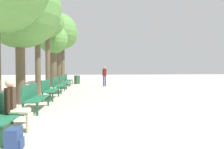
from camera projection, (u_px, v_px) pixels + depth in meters
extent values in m
plane|color=beige|center=(102.00, 136.00, 4.88)|extent=(80.00, 80.00, 0.00)
cube|color=#1E6042|center=(7.00, 116.00, 5.02)|extent=(0.53, 1.87, 0.04)
cube|color=#19422D|center=(2.00, 137.00, 4.17)|extent=(0.06, 0.06, 0.40)
cube|color=#19422D|center=(28.00, 116.00, 5.93)|extent=(0.06, 0.06, 0.40)
cube|color=#19422D|center=(12.00, 117.00, 5.89)|extent=(0.06, 0.06, 0.40)
cube|color=#1E6042|center=(37.00, 99.00, 7.77)|extent=(0.53, 1.87, 0.04)
cube|color=#1E6042|center=(30.00, 91.00, 7.73)|extent=(0.04, 1.87, 0.49)
cube|color=#19422D|center=(37.00, 109.00, 6.91)|extent=(0.06, 0.06, 0.40)
cube|color=#19422D|center=(48.00, 101.00, 8.68)|extent=(0.06, 0.06, 0.40)
cube|color=#19422D|center=(23.00, 110.00, 6.87)|extent=(0.06, 0.06, 0.40)
cube|color=#19422D|center=(37.00, 101.00, 8.64)|extent=(0.06, 0.06, 0.40)
cube|color=#1E6042|center=(51.00, 90.00, 10.51)|extent=(0.53, 1.87, 0.04)
cube|color=#1E6042|center=(46.00, 85.00, 10.48)|extent=(0.04, 1.87, 0.49)
cube|color=#19422D|center=(53.00, 97.00, 9.66)|extent=(0.06, 0.06, 0.40)
cube|color=#19422D|center=(59.00, 93.00, 11.42)|extent=(0.06, 0.06, 0.40)
cube|color=#19422D|center=(42.00, 98.00, 9.61)|extent=(0.06, 0.06, 0.40)
cube|color=#19422D|center=(50.00, 93.00, 11.38)|extent=(0.06, 0.06, 0.40)
cube|color=#1E6042|center=(59.00, 86.00, 13.26)|extent=(0.53, 1.87, 0.04)
cube|color=#1E6042|center=(55.00, 81.00, 13.22)|extent=(0.04, 1.87, 0.49)
cube|color=#19422D|center=(61.00, 91.00, 12.40)|extent=(0.06, 0.06, 0.40)
cube|color=#19422D|center=(65.00, 88.00, 14.17)|extent=(0.06, 0.06, 0.40)
cube|color=#19422D|center=(53.00, 91.00, 12.36)|extent=(0.06, 0.06, 0.40)
cube|color=#19422D|center=(58.00, 88.00, 14.13)|extent=(0.06, 0.06, 0.40)
cube|color=#1E6042|center=(65.00, 83.00, 16.00)|extent=(0.53, 1.87, 0.04)
cube|color=#1E6042|center=(61.00, 79.00, 15.97)|extent=(0.04, 1.87, 0.49)
cube|color=#19422D|center=(67.00, 87.00, 15.15)|extent=(0.06, 0.06, 0.40)
cube|color=#19422D|center=(69.00, 85.00, 16.91)|extent=(0.06, 0.06, 0.40)
cube|color=#19422D|center=(60.00, 87.00, 15.10)|extent=(0.06, 0.06, 0.40)
cube|color=#19422D|center=(63.00, 85.00, 16.87)|extent=(0.06, 0.06, 0.40)
cube|color=#1E6042|center=(69.00, 80.00, 18.75)|extent=(0.53, 1.87, 0.04)
cube|color=#1E6042|center=(66.00, 77.00, 18.71)|extent=(0.04, 1.87, 0.49)
cube|color=#19422D|center=(70.00, 84.00, 17.89)|extent=(0.06, 0.06, 0.40)
cube|color=#19422D|center=(72.00, 82.00, 19.66)|extent=(0.06, 0.06, 0.40)
cube|color=#19422D|center=(65.00, 84.00, 17.85)|extent=(0.06, 0.06, 0.40)
cube|color=#19422D|center=(67.00, 82.00, 19.62)|extent=(0.06, 0.06, 0.40)
cylinder|color=brown|center=(20.00, 67.00, 9.10)|extent=(0.38, 0.38, 3.10)
sphere|color=#568E42|center=(20.00, 7.00, 9.02)|extent=(3.42, 3.42, 3.42)
cylinder|color=brown|center=(38.00, 63.00, 12.09)|extent=(0.30, 0.30, 3.58)
sphere|color=#568E42|center=(37.00, 18.00, 12.00)|extent=(2.49, 2.49, 2.49)
cylinder|color=brown|center=(48.00, 60.00, 14.84)|extent=(0.31, 0.31, 4.02)
sphere|color=#568E42|center=(47.00, 22.00, 14.76)|extent=(2.22, 2.22, 2.22)
cylinder|color=brown|center=(53.00, 67.00, 16.98)|extent=(0.54, 0.54, 3.10)
sphere|color=#568E42|center=(53.00, 39.00, 16.91)|extent=(2.29, 2.29, 2.29)
cylinder|color=brown|center=(59.00, 63.00, 19.82)|extent=(0.38, 0.38, 3.84)
sphere|color=#568E42|center=(58.00, 32.00, 19.72)|extent=(3.37, 3.37, 3.37)
cylinder|color=brown|center=(62.00, 62.00, 22.42)|extent=(0.47, 0.47, 4.08)
sphere|color=#568E42|center=(62.00, 34.00, 22.33)|extent=(3.13, 3.13, 3.13)
cylinder|color=beige|center=(19.00, 112.00, 5.08)|extent=(0.44, 0.13, 0.13)
cylinder|color=beige|center=(29.00, 123.00, 5.11)|extent=(0.13, 0.13, 0.44)
cylinder|color=beige|center=(21.00, 110.00, 5.23)|extent=(0.44, 0.13, 0.13)
cylinder|color=beige|center=(31.00, 122.00, 5.26)|extent=(0.13, 0.13, 0.44)
cube|color=black|center=(10.00, 101.00, 5.13)|extent=(0.20, 0.24, 0.62)
cylinder|color=black|center=(8.00, 100.00, 5.00)|extent=(0.09, 0.09, 0.56)
cylinder|color=black|center=(12.00, 99.00, 5.26)|extent=(0.09, 0.09, 0.56)
sphere|color=beige|center=(10.00, 82.00, 5.11)|extent=(0.24, 0.24, 0.24)
cube|color=navy|center=(14.00, 140.00, 3.94)|extent=(0.22, 0.36, 0.44)
cube|color=navy|center=(21.00, 144.00, 3.95)|extent=(0.04, 0.25, 0.19)
cylinder|color=#384260|center=(104.00, 81.00, 17.61)|extent=(0.12, 0.12, 0.81)
cylinder|color=#384260|center=(105.00, 81.00, 17.63)|extent=(0.12, 0.12, 0.81)
cube|color=maroon|center=(104.00, 73.00, 17.60)|extent=(0.19, 0.22, 0.58)
cylinder|color=maroon|center=(103.00, 72.00, 17.58)|extent=(0.08, 0.08, 0.55)
cylinder|color=maroon|center=(106.00, 72.00, 17.61)|extent=(0.08, 0.08, 0.55)
sphere|color=#A37A5B|center=(104.00, 68.00, 17.58)|extent=(0.22, 0.22, 0.22)
cylinder|color=#2D5138|center=(77.00, 80.00, 20.21)|extent=(0.55, 0.55, 0.78)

